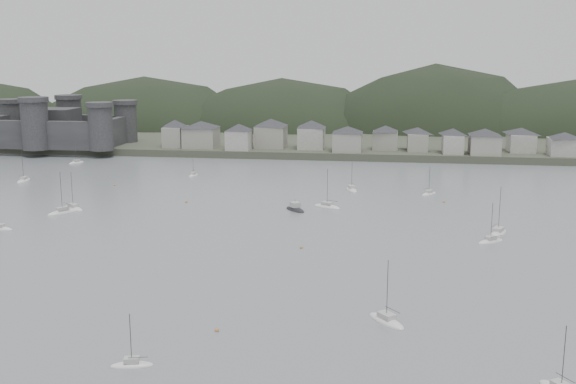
# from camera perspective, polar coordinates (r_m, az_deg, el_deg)

# --- Properties ---
(ground) EXTENTS (900.00, 900.00, 0.00)m
(ground) POSITION_cam_1_polar(r_m,az_deg,el_deg) (116.14, -5.42, -10.21)
(ground) COLOR slate
(ground) RESTS_ON ground
(far_shore_land) EXTENTS (900.00, 250.00, 3.00)m
(far_shore_land) POSITION_cam_1_polar(r_m,az_deg,el_deg) (402.76, 4.53, 5.52)
(far_shore_land) COLOR #383D2D
(far_shore_land) RESTS_ON ground
(forested_ridge) EXTENTS (851.55, 103.94, 102.57)m
(forested_ridge) POSITION_cam_1_polar(r_m,az_deg,el_deg) (378.67, 4.97, 3.18)
(forested_ridge) COLOR black
(forested_ridge) RESTS_ON ground
(castle) EXTENTS (66.00, 43.00, 20.00)m
(castle) POSITION_cam_1_polar(r_m,az_deg,el_deg) (321.49, -18.89, 5.14)
(castle) COLOR #2F2F31
(castle) RESTS_ON far_shore_land
(waterfront_town) EXTENTS (451.48, 28.46, 12.92)m
(waterfront_town) POSITION_cam_1_polar(r_m,az_deg,el_deg) (291.17, 13.07, 4.41)
(waterfront_town) COLOR gray
(waterfront_town) RESTS_ON far_shore_land
(moored_fleet) EXTENTS (250.26, 176.79, 12.52)m
(moored_fleet) POSITION_cam_1_polar(r_m,az_deg,el_deg) (172.90, -3.95, -2.85)
(moored_fleet) COLOR white
(moored_fleet) RESTS_ON ground
(motor_launch_far) EXTENTS (7.51, 8.28, 3.97)m
(motor_launch_far) POSITION_cam_1_polar(r_m,az_deg,el_deg) (190.54, 0.60, -1.44)
(motor_launch_far) COLOR black
(motor_launch_far) RESTS_ON ground
(mooring_buoys) EXTENTS (169.08, 113.60, 0.70)m
(mooring_buoys) POSITION_cam_1_polar(r_m,az_deg,el_deg) (170.42, -2.38, -3.05)
(mooring_buoys) COLOR #B6753C
(mooring_buoys) RESTS_ON ground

